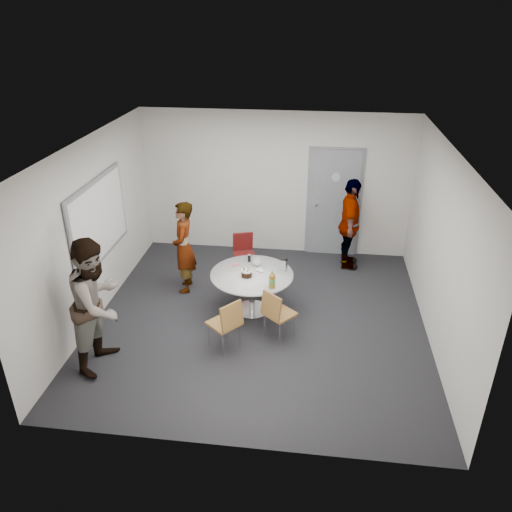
# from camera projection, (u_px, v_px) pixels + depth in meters

# --- Properties ---
(floor) EXTENTS (5.00, 5.00, 0.00)m
(floor) POSITION_uv_depth(u_px,v_px,m) (260.00, 319.00, 7.70)
(floor) COLOR black
(floor) RESTS_ON ground
(ceiling) EXTENTS (5.00, 5.00, 0.00)m
(ceiling) POSITION_uv_depth(u_px,v_px,m) (260.00, 146.00, 6.48)
(ceiling) COLOR silver
(ceiling) RESTS_ON wall_back
(wall_back) EXTENTS (5.00, 0.00, 5.00)m
(wall_back) POSITION_uv_depth(u_px,v_px,m) (276.00, 184.00, 9.31)
(wall_back) COLOR silver
(wall_back) RESTS_ON floor
(wall_left) EXTENTS (0.00, 5.00, 5.00)m
(wall_left) POSITION_uv_depth(u_px,v_px,m) (92.00, 231.00, 7.37)
(wall_left) COLOR silver
(wall_left) RESTS_ON floor
(wall_right) EXTENTS (0.00, 5.00, 5.00)m
(wall_right) POSITION_uv_depth(u_px,v_px,m) (441.00, 250.00, 6.81)
(wall_right) COLOR silver
(wall_right) RESTS_ON floor
(wall_front) EXTENTS (5.00, 0.00, 5.00)m
(wall_front) POSITION_uv_depth(u_px,v_px,m) (230.00, 347.00, 4.88)
(wall_front) COLOR silver
(wall_front) RESTS_ON floor
(door) EXTENTS (1.02, 0.17, 2.12)m
(door) POSITION_uv_depth(u_px,v_px,m) (334.00, 203.00, 9.31)
(door) COLOR slate
(door) RESTS_ON wall_back
(whiteboard) EXTENTS (0.04, 1.90, 1.25)m
(whiteboard) POSITION_uv_depth(u_px,v_px,m) (99.00, 220.00, 7.50)
(whiteboard) COLOR gray
(whiteboard) RESTS_ON wall_left
(table) EXTENTS (1.27, 1.27, 0.94)m
(table) POSITION_uv_depth(u_px,v_px,m) (253.00, 279.00, 7.66)
(table) COLOR silver
(table) RESTS_ON floor
(chair_near_left) EXTENTS (0.55, 0.55, 0.80)m
(chair_near_left) POSITION_uv_depth(u_px,v_px,m) (227.00, 321.00, 6.81)
(chair_near_left) COLOR brown
(chair_near_left) RESTS_ON floor
(chair_near_right) EXTENTS (0.54, 0.55, 0.79)m
(chair_near_right) POSITION_uv_depth(u_px,v_px,m) (276.00, 311.00, 7.04)
(chair_near_right) COLOR brown
(chair_near_right) RESTS_ON floor
(chair_far) EXTENTS (0.47, 0.49, 0.78)m
(chair_far) POSITION_uv_depth(u_px,v_px,m) (244.00, 251.00, 8.79)
(chair_far) COLOR #601413
(chair_far) RESTS_ON floor
(person_main) EXTENTS (0.45, 0.62, 1.57)m
(person_main) POSITION_uv_depth(u_px,v_px,m) (184.00, 247.00, 8.19)
(person_main) COLOR #A5C6EA
(person_main) RESTS_ON floor
(person_left) EXTENTS (0.81, 0.98, 1.83)m
(person_left) POSITION_uv_depth(u_px,v_px,m) (98.00, 304.00, 6.40)
(person_left) COLOR white
(person_left) RESTS_ON floor
(person_right) EXTENTS (0.43, 0.99, 1.68)m
(person_right) POSITION_uv_depth(u_px,v_px,m) (350.00, 224.00, 8.89)
(person_right) COLOR black
(person_right) RESTS_ON floor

